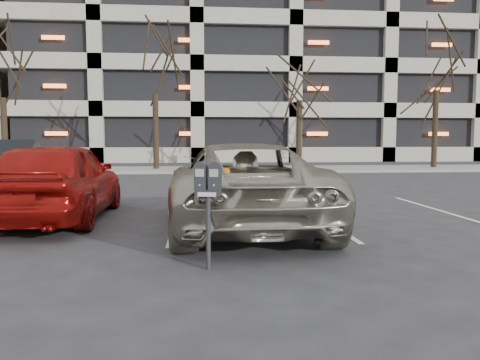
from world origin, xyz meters
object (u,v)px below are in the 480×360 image
tree_a (1,52)px  parking_meter (208,189)px  car_dark (0,175)px  tree_c (300,57)px  tree_d (438,41)px  tree_b (154,46)px  car_red (58,180)px  suv_silver (242,185)px

tree_a → parking_meter: tree_a is taller
car_dark → tree_c: bearing=-140.6°
tree_d → car_dark: 21.16m
tree_d → tree_a: bearing=180.0°
tree_c → tree_b: bearing=180.0°
tree_d → car_red: size_ratio=1.99×
suv_silver → car_dark: (-5.07, 2.45, 0.03)m
tree_a → car_red: 15.91m
car_red → car_dark: (-1.67, 1.50, 0.01)m
tree_c → car_red: size_ratio=1.71×
suv_silver → car_red: bearing=-17.6°
tree_b → car_dark: 13.50m
tree_b → tree_c: (7.00, 0.00, -0.41)m
parking_meter → car_red: (-2.76, 3.66, -0.20)m
tree_c → suv_silver: tree_c is taller
suv_silver → tree_d: bearing=-129.2°
tree_a → tree_b: 7.01m
car_red → tree_d: bearing=-136.9°
tree_d → tree_c: bearing=180.0°
tree_d → suv_silver: 19.36m
suv_silver → parking_meter: bearing=74.7°
car_dark → tree_b: bearing=-114.0°
parking_meter → car_red: size_ratio=0.28×
tree_b → tree_d: bearing=0.0°
tree_c → tree_d: size_ratio=0.86×
tree_c → car_red: tree_c is taller
suv_silver → car_red: size_ratio=1.20×
tree_d → suv_silver: bearing=-127.3°
tree_a → car_dark: size_ratio=1.65×
car_dark → tree_a: bearing=-82.4°
tree_a → car_red: tree_a is taller
tree_b → suv_silver: tree_b is taller
tree_d → car_red: bearing=-136.7°
tree_d → parking_meter: size_ratio=7.11×
car_red → suv_silver: bearing=164.1°
tree_b → parking_meter: (2.13, -17.42, -4.97)m
car_red → tree_c: bearing=-119.2°
tree_a → tree_d: 21.02m
car_dark → suv_silver: bearing=140.8°
tree_d → parking_meter: 21.77m
tree_d → parking_meter: bearing=-124.3°
tree_a → tree_b: bearing=0.0°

